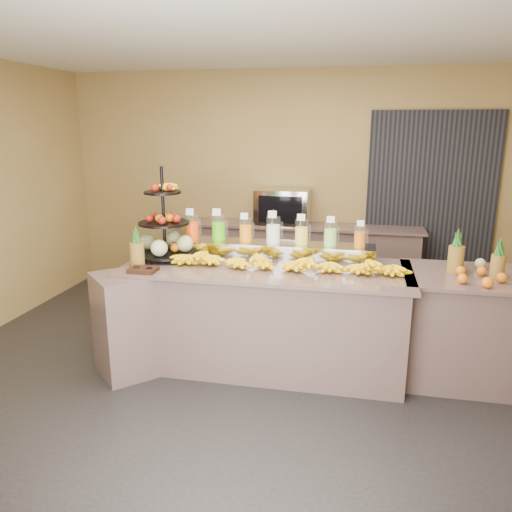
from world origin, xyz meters
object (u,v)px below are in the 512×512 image
(right_fruit_pile, at_px, (476,269))
(oven_warmer, at_px, (283,207))
(pitcher_tray, at_px, (273,250))
(condiment_caddy, at_px, (143,270))
(fruit_stand, at_px, (168,235))
(banana_heap, at_px, (285,261))

(right_fruit_pile, distance_m, oven_warmer, 2.70)
(pitcher_tray, xyz_separation_m, condiment_caddy, (-1.00, -0.66, -0.06))
(condiment_caddy, height_order, right_fruit_pile, right_fruit_pile)
(condiment_caddy, bearing_deg, fruit_stand, 84.77)
(condiment_caddy, bearing_deg, right_fruit_pile, 8.37)
(pitcher_tray, xyz_separation_m, oven_warmer, (-0.17, 1.67, 0.14))
(banana_heap, relative_size, oven_warmer, 3.11)
(fruit_stand, bearing_deg, pitcher_tray, 14.70)
(banana_heap, distance_m, fruit_stand, 1.13)
(oven_warmer, bearing_deg, banana_heap, -79.40)
(fruit_stand, distance_m, condiment_caddy, 0.53)
(banana_heap, bearing_deg, condiment_caddy, -163.03)
(banana_heap, bearing_deg, fruit_stand, 173.16)
(fruit_stand, bearing_deg, condiment_caddy, -90.89)
(pitcher_tray, xyz_separation_m, right_fruit_pile, (1.71, -0.26, -0.00))
(right_fruit_pile, bearing_deg, pitcher_tray, 171.32)
(condiment_caddy, relative_size, right_fruit_pile, 0.54)
(banana_heap, bearing_deg, right_fruit_pile, 1.70)
(banana_heap, height_order, right_fruit_pile, right_fruit_pile)
(fruit_stand, height_order, condiment_caddy, fruit_stand)
(pitcher_tray, height_order, fruit_stand, fruit_stand)
(banana_heap, xyz_separation_m, oven_warmer, (-0.33, 1.98, 0.15))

